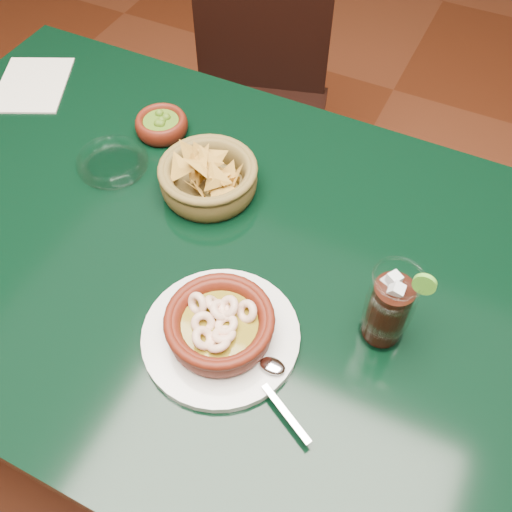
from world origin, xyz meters
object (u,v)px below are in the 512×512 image
at_px(dining_chair, 255,101).
at_px(chip_basket, 209,178).
at_px(shrimp_plate, 220,328).
at_px(dining_table, 189,274).
at_px(cola_drink, 389,307).

bearing_deg(dining_chair, chip_basket, -70.90).
distance_m(shrimp_plate, chip_basket, 0.29).
bearing_deg(chip_basket, dining_table, -82.96).
distance_m(dining_table, chip_basket, 0.17).
bearing_deg(shrimp_plate, cola_drink, 28.35).
relative_size(dining_table, chip_basket, 6.05).
bearing_deg(shrimp_plate, dining_table, 136.78).
bearing_deg(dining_chair, dining_table, -72.75).
distance_m(dining_table, shrimp_plate, 0.23).
bearing_deg(chip_basket, shrimp_plate, -57.79).
relative_size(dining_table, shrimp_plate, 4.20).
height_order(shrimp_plate, chip_basket, chip_basket).
distance_m(shrimp_plate, cola_drink, 0.23).
bearing_deg(cola_drink, shrimp_plate, -151.65).
height_order(dining_table, dining_chair, dining_chair).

